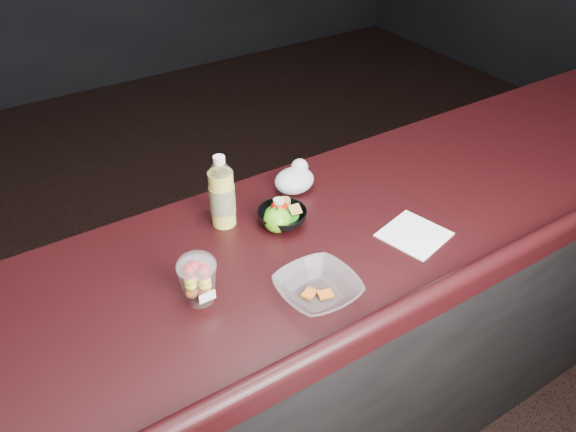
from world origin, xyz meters
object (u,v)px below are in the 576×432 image
at_px(lemonade_bottle, 222,196).
at_px(green_apple, 277,220).
at_px(takeout_bowl, 318,289).
at_px(fruit_cup, 198,278).
at_px(snack_bowl, 282,216).

height_order(lemonade_bottle, green_apple, lemonade_bottle).
bearing_deg(takeout_bowl, green_apple, 78.85).
distance_m(lemonade_bottle, takeout_bowl, 0.39).
xyz_separation_m(lemonade_bottle, fruit_cup, (-0.19, -0.24, -0.02)).
bearing_deg(fruit_cup, snack_bowl, 24.86).
bearing_deg(green_apple, snack_bowl, 35.44).
distance_m(lemonade_bottle, fruit_cup, 0.31).
bearing_deg(lemonade_bottle, takeout_bowl, -81.76).
relative_size(lemonade_bottle, green_apple, 2.75).
relative_size(green_apple, takeout_bowl, 0.40).
relative_size(lemonade_bottle, snack_bowl, 1.30).
distance_m(snack_bowl, takeout_bowl, 0.30).
bearing_deg(snack_bowl, fruit_cup, -155.14).
relative_size(fruit_cup, green_apple, 1.70).
height_order(lemonade_bottle, fruit_cup, lemonade_bottle).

